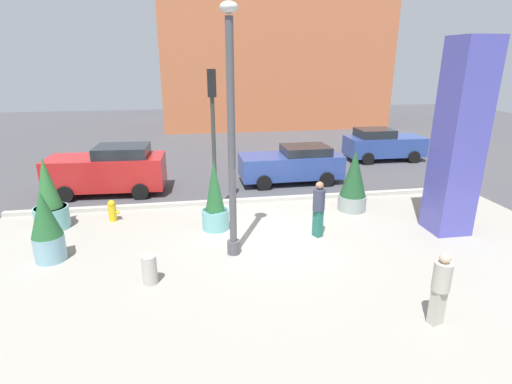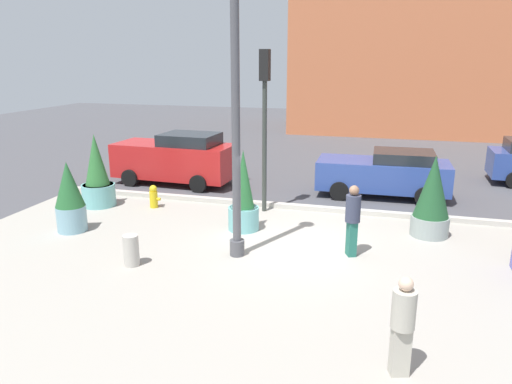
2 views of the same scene
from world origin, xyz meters
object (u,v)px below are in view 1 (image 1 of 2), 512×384
Objects in this scene: car_passing_lane at (292,164)px; pedestrian_crossing at (319,206)px; potted_plant_mid_plaza at (354,182)px; traffic_light_corner at (213,119)px; potted_plant_curbside at (46,227)px; pedestrian_on_sidewalk at (441,285)px; car_curb_east at (109,170)px; potted_plant_by_pillar at (215,201)px; car_intersection at (383,144)px; lamp_post at (232,143)px; fire_hydrant at (112,211)px; art_pillar_blue at (459,140)px; potted_plant_near_left at (49,199)px; concrete_bollard at (150,270)px.

pedestrian_crossing reaches higher than car_passing_lane.
potted_plant_mid_plaza is 5.45m from traffic_light_corner.
pedestrian_on_sidewalk is at bearing -25.78° from potted_plant_curbside.
car_curb_east is at bearing 142.54° from pedestrian_crossing.
potted_plant_by_pillar reaches higher than pedestrian_crossing.
traffic_light_corner reaches higher than car_intersection.
lamp_post is 5.82m from pedestrian_on_sidewalk.
traffic_light_corner is at bearing 9.67° from fire_hydrant.
art_pillar_blue is at bearing -44.20° from potted_plant_mid_plaza.
pedestrian_crossing is (2.95, -2.91, -2.31)m from traffic_light_corner.
art_pillar_blue is at bearing 4.24° from lamp_post.
traffic_light_corner is at bearing 94.03° from lamp_post.
potted_plant_near_left is at bearing -109.91° from car_curb_east.
car_passing_lane is (8.30, 6.00, -0.15)m from potted_plant_curbside.
car_curb_east is at bearing 125.48° from lamp_post.
potted_plant_curbside reaches higher than fire_hydrant.
art_pillar_blue is 7.82× the size of fire_hydrant.
car_passing_lane is at bearing 37.94° from traffic_light_corner.
potted_plant_by_pillar is at bearing -47.31° from car_curb_east.
traffic_light_corner is at bearing 135.33° from pedestrian_crossing.
potted_plant_mid_plaza reaches higher than pedestrian_on_sidewalk.
car_intersection is (2.31, 9.13, -2.08)m from art_pillar_blue.
lamp_post reaches higher than art_pillar_blue.
fire_hydrant is 0.15× the size of traffic_light_corner.
potted_plant_by_pillar is 0.49× the size of car_curb_east.
lamp_post is at bearing -5.09° from potted_plant_curbside.
lamp_post reaches higher than pedestrian_on_sidewalk.
car_curb_east is (0.59, 5.70, 0.00)m from potted_plant_curbside.
fire_hydrant is (-3.40, 1.23, -0.58)m from potted_plant_by_pillar.
car_curb_east is at bearing 84.09° from potted_plant_curbside.
car_curb_east reaches higher than car_passing_lane.
art_pillar_blue is at bearing -2.99° from pedestrian_crossing.
car_passing_lane is at bearing 54.28° from concrete_bollard.
car_intersection is at bearing 56.64° from potted_plant_mid_plaza.
lamp_post is at bearing 135.02° from pedestrian_on_sidewalk.
car_passing_lane is (3.33, 6.44, -2.35)m from lamp_post.
art_pillar_blue is 12.01m from potted_plant_curbside.
concrete_bollard is at bearing -158.05° from pedestrian_crossing.
pedestrian_crossing reaches higher than pedestrian_on_sidewalk.
potted_plant_mid_plaza is at bearing -70.96° from car_passing_lane.
potted_plant_mid_plaza is at bearing 30.07° from concrete_bollard.
traffic_light_corner is (-4.88, 0.93, 2.23)m from potted_plant_mid_plaza.
concrete_bollard is at bearing -73.44° from car_curb_east.
potted_plant_curbside is at bearing -177.85° from pedestrian_crossing.
potted_plant_mid_plaza reaches higher than pedestrian_crossing.
potted_plant_by_pillar is 1.03× the size of potted_plant_mid_plaza.
art_pillar_blue is 1.31× the size of car_passing_lane.
potted_plant_mid_plaza is 1.37× the size of pedestrian_on_sidewalk.
potted_plant_curbside is 3.31m from concrete_bollard.
pedestrian_crossing is (4.87, 1.96, 0.62)m from concrete_bollard.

